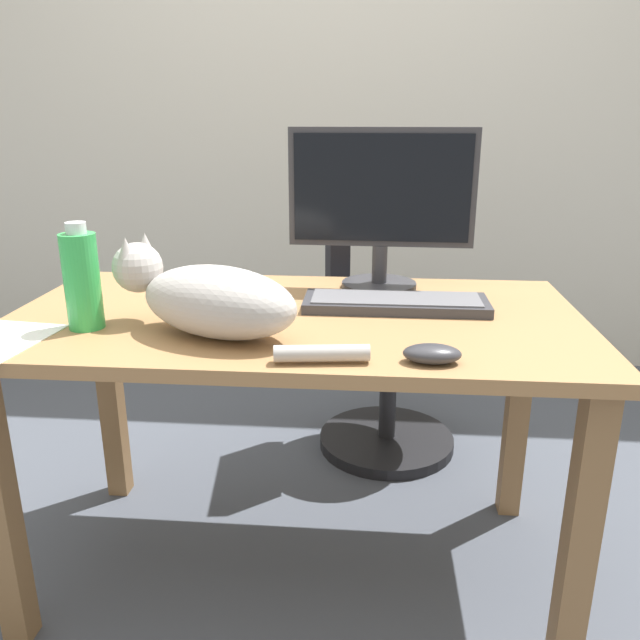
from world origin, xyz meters
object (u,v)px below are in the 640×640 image
water_bottle (82,280)px  office_chair (375,339)px  keyboard (396,303)px  cat (209,298)px  monitor (381,203)px  computer_mouse (432,354)px

water_bottle → office_chair: bearing=51.5°
keyboard → office_chair: bearing=94.0°
keyboard → cat: bearing=-150.4°
monitor → computer_mouse: (0.10, -0.53, -0.21)m
monitor → computer_mouse: size_ratio=4.37×
cat → computer_mouse: size_ratio=5.18×
monitor → water_bottle: (-0.64, -0.39, -0.12)m
office_chair → computer_mouse: size_ratio=8.60×
office_chair → keyboard: size_ratio=2.15×
computer_mouse → water_bottle: bearing=168.9°
office_chair → monitor: bearing=-89.7°
water_bottle → cat: bearing=-4.4°
cat → computer_mouse: cat is taller
keyboard → computer_mouse: size_ratio=4.00×
monitor → keyboard: monitor is taller
keyboard → water_bottle: bearing=-163.3°
monitor → computer_mouse: 0.58m
cat → water_bottle: bearing=175.6°
computer_mouse → monitor: bearing=100.4°
monitor → computer_mouse: bearing=-79.6°
computer_mouse → office_chair: bearing=96.0°
monitor → cat: size_ratio=0.84×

